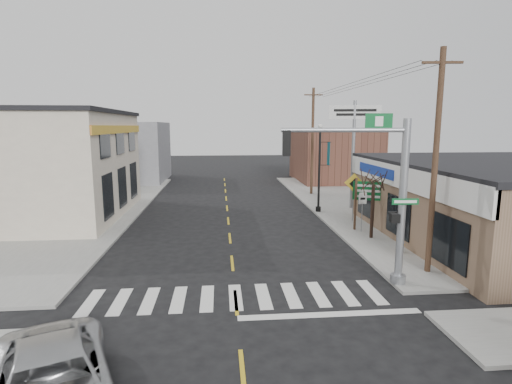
{
  "coord_description": "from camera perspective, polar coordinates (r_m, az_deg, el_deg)",
  "views": [
    {
      "loc": [
        -0.48,
        -12.99,
        6.01
      ],
      "look_at": [
        1.27,
        6.31,
        2.8
      ],
      "focal_mm": 28.0,
      "sensor_mm": 36.0,
      "label": 1
    }
  ],
  "objects": [
    {
      "name": "thrift_store",
      "position": [
        24.52,
        32.6,
        -1.5
      ],
      "size": [
        12.0,
        14.0,
        4.0
      ],
      "primitive_type": "cube",
      "color": "brown",
      "rests_on": "ground"
    },
    {
      "name": "shrub_front",
      "position": [
        18.48,
        26.6,
        -8.74
      ],
      "size": [
        1.17,
        1.17,
        0.88
      ],
      "primitive_type": "ellipsoid",
      "color": "#1E3D1C",
      "rests_on": "sidewalk_right"
    },
    {
      "name": "bldg_distant_right",
      "position": [
        44.88,
        11.02,
        5.14
      ],
      "size": [
        8.0,
        10.0,
        5.6
      ],
      "primitive_type": "cube",
      "color": "brown",
      "rests_on": "ground"
    },
    {
      "name": "bldg_distant_left",
      "position": [
        46.29,
        -18.4,
        5.46
      ],
      "size": [
        9.0,
        10.0,
        6.4
      ],
      "primitive_type": "cube",
      "color": "gray",
      "rests_on": "ground"
    },
    {
      "name": "guide_sign",
      "position": [
        23.54,
        15.69,
        -0.61
      ],
      "size": [
        1.71,
        0.14,
        3.0
      ],
      "rotation": [
        0.0,
        0.0,
        -0.39
      ],
      "color": "#4B3322",
      "rests_on": "sidewalk_right"
    },
    {
      "name": "traffic_signal_pole",
      "position": [
        15.23,
        17.78,
        0.98
      ],
      "size": [
        5.0,
        0.38,
        6.33
      ],
      "rotation": [
        0.0,
        0.0,
        -0.07
      ],
      "color": "gray",
      "rests_on": "sidewalk_right"
    },
    {
      "name": "left_building",
      "position": [
        29.86,
        -30.0,
        3.14
      ],
      "size": [
        12.0,
        12.0,
        6.8
      ],
      "primitive_type": "cube",
      "color": "beige",
      "rests_on": "ground"
    },
    {
      "name": "lamp_post",
      "position": [
        27.66,
        9.18,
        4.33
      ],
      "size": [
        0.78,
        0.61,
        6.02
      ],
      "rotation": [
        0.0,
        0.0,
        0.08
      ],
      "color": "black",
      "rests_on": "sidewalk_right"
    },
    {
      "name": "crosswalk",
      "position": [
        14.68,
        -2.95,
        -14.75
      ],
      "size": [
        11.0,
        2.2,
        0.01
      ],
      "primitive_type": "cube",
      "color": "silver",
      "rests_on": "ground"
    },
    {
      "name": "bare_tree",
      "position": [
        21.64,
        16.51,
        2.34
      ],
      "size": [
        2.14,
        2.14,
        4.27
      ],
      "rotation": [
        0.0,
        0.0,
        -0.35
      ],
      "color": "black",
      "rests_on": "sidewalk_right"
    },
    {
      "name": "dance_center_sign",
      "position": [
        29.34,
        13.82,
        8.74
      ],
      "size": [
        3.6,
        0.22,
        7.65
      ],
      "rotation": [
        0.0,
        0.0,
        -0.21
      ],
      "color": "gray",
      "rests_on": "sidewalk_right"
    },
    {
      "name": "ped_crossing_sign",
      "position": [
        25.29,
        13.79,
        0.4
      ],
      "size": [
        1.17,
        0.08,
        3.01
      ],
      "rotation": [
        0.0,
        0.0,
        -0.39
      ],
      "color": "gray",
      "rests_on": "sidewalk_right"
    },
    {
      "name": "sidewalk_right",
      "position": [
        28.29,
        14.54,
        -3.02
      ],
      "size": [
        6.0,
        38.0,
        0.13
      ],
      "primitive_type": "cube",
      "color": "gray",
      "rests_on": "ground"
    },
    {
      "name": "sidewalk_left",
      "position": [
        27.99,
        -22.82,
        -3.6
      ],
      "size": [
        6.0,
        38.0,
        0.13
      ],
      "primitive_type": "cube",
      "color": "gray",
      "rests_on": "ground"
    },
    {
      "name": "utility_pole_near",
      "position": [
        17.19,
        24.23,
        4.06
      ],
      "size": [
        1.53,
        0.23,
        8.82
      ],
      "rotation": [
        0.0,
        0.0,
        -0.12
      ],
      "color": "#462A21",
      "rests_on": "sidewalk_right"
    },
    {
      "name": "fire_hydrant",
      "position": [
        20.17,
        20.02,
        -7.12
      ],
      "size": [
        0.2,
        0.2,
        0.63
      ],
      "rotation": [
        0.0,
        0.0,
        0.22
      ],
      "color": "#C2890F",
      "rests_on": "sidewalk_right"
    },
    {
      "name": "ground",
      "position": [
        14.32,
        -2.89,
        -15.43
      ],
      "size": [
        140.0,
        140.0,
        0.0
      ],
      "primitive_type": "plane",
      "color": "black",
      "rests_on": "ground"
    },
    {
      "name": "center_line",
      "position": [
        21.84,
        -3.75,
        -6.57
      ],
      "size": [
        0.12,
        56.0,
        0.01
      ],
      "primitive_type": "cube",
      "color": "gold",
      "rests_on": "ground"
    },
    {
      "name": "shrub_back",
      "position": [
        23.34,
        21.05,
        -4.86
      ],
      "size": [
        1.01,
        1.01,
        0.76
      ],
      "primitive_type": "ellipsoid",
      "color": "black",
      "rests_on": "sidewalk_right"
    },
    {
      "name": "utility_pole_far",
      "position": [
        34.99,
        8.06,
        7.31
      ],
      "size": [
        1.58,
        0.24,
        9.07
      ],
      "rotation": [
        0.0,
        0.0,
        -0.07
      ],
      "color": "#3E3119",
      "rests_on": "sidewalk_right"
    }
  ]
}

